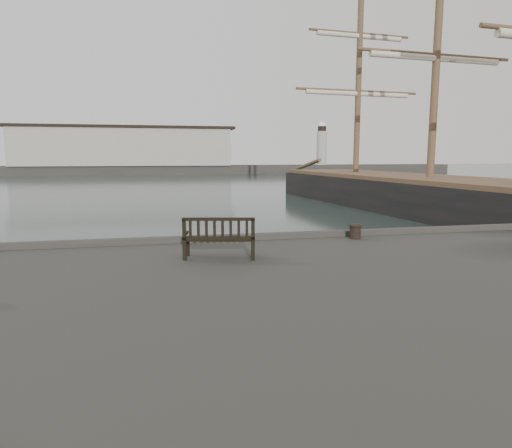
# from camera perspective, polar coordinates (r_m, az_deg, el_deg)

# --- Properties ---
(ground) EXTENTS (400.00, 400.00, 0.00)m
(ground) POSITION_cam_1_polar(r_m,az_deg,el_deg) (14.53, -5.21, -8.09)
(ground) COLOR black
(ground) RESTS_ON ground
(breakwater) EXTENTS (140.00, 9.50, 12.20)m
(breakwater) POSITION_cam_1_polar(r_m,az_deg,el_deg) (105.86, -14.17, 8.35)
(breakwater) COLOR #383530
(breakwater) RESTS_ON ground
(bench) EXTENTS (1.89, 0.98, 1.04)m
(bench) POSITION_cam_1_polar(r_m,az_deg,el_deg) (11.61, -4.59, -2.69)
(bench) COLOR black
(bench) RESTS_ON quay
(bollard_right) EXTENTS (0.57, 0.57, 0.46)m
(bollard_right) POSITION_cam_1_polar(r_m,az_deg,el_deg) (14.66, 12.31, -0.92)
(bollard_right) COLOR black
(bollard_right) RESTS_ON quay
(tall_ship_main) EXTENTS (10.76, 39.32, 29.13)m
(tall_ship_main) POSITION_cam_1_polar(r_m,az_deg,el_deg) (35.85, 20.75, 2.52)
(tall_ship_main) COLOR black
(tall_ship_main) RESTS_ON ground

